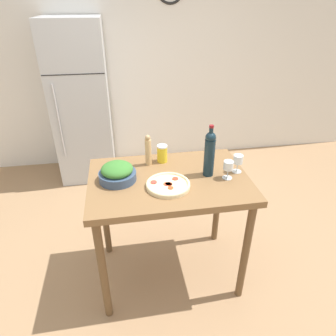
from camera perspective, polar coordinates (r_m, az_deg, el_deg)
ground_plane at (r=2.74m, az=0.14°, el=-18.91°), size 14.00×14.00×0.00m
wall_back at (r=4.08m, az=-5.36°, el=18.93°), size 6.40×0.09×2.60m
refrigerator at (r=3.83m, az=-16.16°, el=11.63°), size 0.66×0.66×1.89m
prep_counter at (r=2.20m, az=0.17°, el=-4.63°), size 1.14×0.77×0.94m
wine_bottle at (r=2.11m, az=7.89°, el=2.92°), size 0.08×0.08×0.38m
wine_glass_near at (r=2.12m, az=11.42°, el=0.28°), size 0.07×0.07×0.13m
wine_glass_far at (r=2.22m, az=13.19°, el=1.43°), size 0.07×0.07×0.13m
pepper_mill at (r=2.25m, az=-3.79°, el=3.32°), size 0.05×0.05×0.24m
salad_bowl at (r=2.10m, az=-9.64°, el=-0.88°), size 0.26×0.26×0.13m
homemade_pizza at (r=2.03m, az=0.02°, el=-3.19°), size 0.30×0.30×0.03m
salt_canister at (r=2.31m, az=-1.12°, el=2.78°), size 0.08×0.08×0.14m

